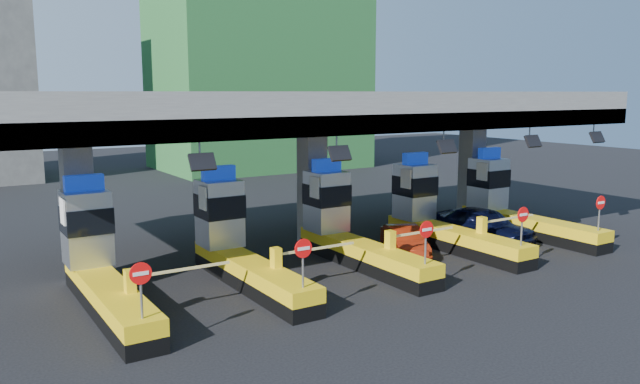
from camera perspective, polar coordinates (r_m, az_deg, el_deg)
ground at (r=26.12m, az=2.75°, el=-6.39°), size 120.00×120.00×0.00m
toll_canopy at (r=27.58m, az=-0.61°, el=7.36°), size 28.00×12.09×7.00m
toll_lane_far_left at (r=22.06m, az=-19.60°, el=-6.08°), size 4.43×8.00×4.16m
toll_lane_left at (r=23.59m, az=-7.65°, el=-4.65°), size 4.43×8.00×4.16m
toll_lane_center at (r=26.00m, az=2.42°, el=-3.28°), size 4.43×8.00×4.16m
toll_lane_right at (r=29.08m, az=10.55°, el=-2.10°), size 4.43×8.00×4.16m
toll_lane_far_right at (r=32.64m, az=17.01°, el=-1.13°), size 4.43×8.00×4.16m
bg_building_scaffold at (r=59.29m, az=-5.74°, el=15.88°), size 18.00×12.00×28.00m
van at (r=30.17m, az=14.77°, el=-2.94°), size 2.55×5.09×1.66m
red_car at (r=27.16m, az=7.75°, el=-4.48°), size 2.82×4.02×1.26m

